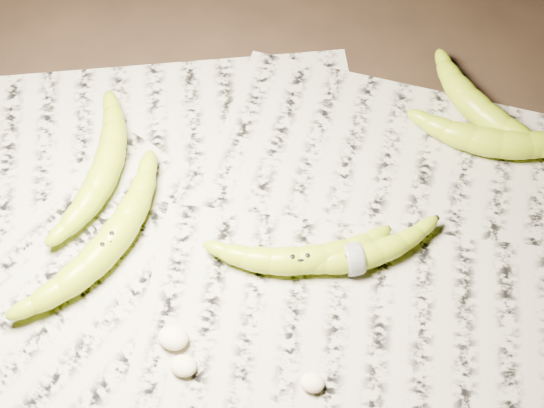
% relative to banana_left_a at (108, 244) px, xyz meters
% --- Properties ---
extents(ground, '(3.00, 3.00, 0.00)m').
position_rel_banana_left_a_xyz_m(ground, '(0.16, 0.06, -0.03)').
color(ground, black).
rests_on(ground, ground).
extents(newspaper_patch, '(0.90, 0.70, 0.01)m').
position_rel_banana_left_a_xyz_m(newspaper_patch, '(0.20, 0.03, -0.02)').
color(newspaper_patch, '#A4A18D').
rests_on(newspaper_patch, ground).
extents(banana_left_a, '(0.14, 0.24, 0.04)m').
position_rel_banana_left_a_xyz_m(banana_left_a, '(0.00, 0.00, 0.00)').
color(banana_left_a, '#A1BB17').
rests_on(banana_left_a, newspaper_patch).
extents(banana_left_b, '(0.07, 0.20, 0.04)m').
position_rel_banana_left_a_xyz_m(banana_left_b, '(-0.04, 0.10, -0.00)').
color(banana_left_b, '#A1BB17').
rests_on(banana_left_b, newspaper_patch).
extents(banana_center, '(0.20, 0.11, 0.04)m').
position_rel_banana_left_a_xyz_m(banana_center, '(0.23, 0.03, -0.00)').
color(banana_center, '#A1BB17').
rests_on(banana_center, newspaper_patch).
extents(banana_taped, '(0.20, 0.13, 0.03)m').
position_rel_banana_left_a_xyz_m(banana_taped, '(0.29, 0.05, -0.00)').
color(banana_taped, '#A1BB17').
rests_on(banana_taped, newspaper_patch).
extents(banana_upper_a, '(0.21, 0.08, 0.04)m').
position_rel_banana_left_a_xyz_m(banana_upper_a, '(0.45, 0.26, -0.00)').
color(banana_upper_a, '#A1BB17').
rests_on(banana_upper_a, newspaper_patch).
extents(banana_upper_b, '(0.19, 0.17, 0.04)m').
position_rel_banana_left_a_xyz_m(banana_upper_b, '(0.42, 0.30, -0.00)').
color(banana_upper_b, '#A1BB17').
rests_on(banana_upper_b, newspaper_patch).
extents(measuring_tape, '(0.02, 0.04, 0.04)m').
position_rel_banana_left_a_xyz_m(measuring_tape, '(0.29, 0.05, -0.00)').
color(measuring_tape, white).
rests_on(measuring_tape, newspaper_patch).
extents(flesh_chunk_a, '(0.04, 0.03, 0.02)m').
position_rel_banana_left_a_xyz_m(flesh_chunk_a, '(0.11, -0.09, -0.01)').
color(flesh_chunk_a, beige).
rests_on(flesh_chunk_a, newspaper_patch).
extents(flesh_chunk_b, '(0.03, 0.03, 0.02)m').
position_rel_banana_left_a_xyz_m(flesh_chunk_b, '(0.13, -0.12, -0.01)').
color(flesh_chunk_b, beige).
rests_on(flesh_chunk_b, newspaper_patch).
extents(flesh_chunk_c, '(0.03, 0.02, 0.02)m').
position_rel_banana_left_a_xyz_m(flesh_chunk_c, '(0.27, -0.10, -0.01)').
color(flesh_chunk_c, beige).
rests_on(flesh_chunk_c, newspaper_patch).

